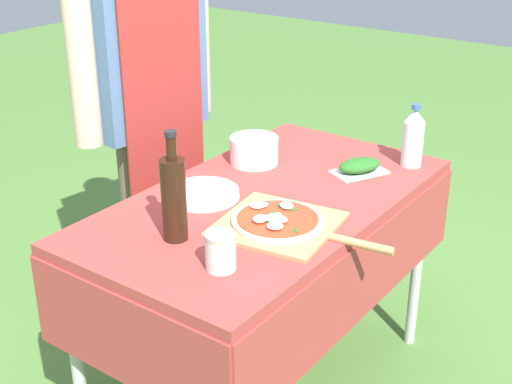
{
  "coord_description": "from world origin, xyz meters",
  "views": [
    {
      "loc": [
        -1.68,
        -1.18,
        1.72
      ],
      "look_at": [
        -0.06,
        0.0,
        0.81
      ],
      "focal_mm": 50.0,
      "sensor_mm": 36.0,
      "label": 1
    }
  ],
  "objects_px": {
    "water_bottle": "(413,137)",
    "sauce_jar": "(221,253)",
    "pizza_on_peel": "(280,223)",
    "plate_stack": "(203,194)",
    "mixing_tub": "(254,150)",
    "prep_table": "(267,222)",
    "person_cook": "(146,89)",
    "herb_container": "(360,166)",
    "oil_bottle": "(174,197)"
  },
  "relations": [
    {
      "from": "water_bottle",
      "to": "sauce_jar",
      "type": "distance_m",
      "value": 0.96
    },
    {
      "from": "pizza_on_peel",
      "to": "plate_stack",
      "type": "relative_size",
      "value": 2.3
    },
    {
      "from": "pizza_on_peel",
      "to": "mixing_tub",
      "type": "distance_m",
      "value": 0.51
    },
    {
      "from": "sauce_jar",
      "to": "pizza_on_peel",
      "type": "bearing_deg",
      "value": 1.44
    },
    {
      "from": "prep_table",
      "to": "pizza_on_peel",
      "type": "distance_m",
      "value": 0.23
    },
    {
      "from": "prep_table",
      "to": "pizza_on_peel",
      "type": "height_order",
      "value": "pizza_on_peel"
    },
    {
      "from": "person_cook",
      "to": "plate_stack",
      "type": "relative_size",
      "value": 7.17
    },
    {
      "from": "herb_container",
      "to": "prep_table",
      "type": "bearing_deg",
      "value": 157.97
    },
    {
      "from": "oil_bottle",
      "to": "herb_container",
      "type": "height_order",
      "value": "oil_bottle"
    },
    {
      "from": "plate_stack",
      "to": "water_bottle",
      "type": "bearing_deg",
      "value": -33.25
    },
    {
      "from": "water_bottle",
      "to": "plate_stack",
      "type": "height_order",
      "value": "water_bottle"
    },
    {
      "from": "mixing_tub",
      "to": "sauce_jar",
      "type": "height_order",
      "value": "sauce_jar"
    },
    {
      "from": "prep_table",
      "to": "oil_bottle",
      "type": "height_order",
      "value": "oil_bottle"
    },
    {
      "from": "person_cook",
      "to": "oil_bottle",
      "type": "distance_m",
      "value": 0.8
    },
    {
      "from": "prep_table",
      "to": "person_cook",
      "type": "xyz_separation_m",
      "value": [
        0.14,
        0.65,
        0.3
      ]
    },
    {
      "from": "pizza_on_peel",
      "to": "person_cook",
      "type": "bearing_deg",
      "value": 61.53
    },
    {
      "from": "person_cook",
      "to": "oil_bottle",
      "type": "xyz_separation_m",
      "value": [
        -0.52,
        -0.6,
        -0.08
      ]
    },
    {
      "from": "water_bottle",
      "to": "prep_table",
      "type": "bearing_deg",
      "value": 153.88
    },
    {
      "from": "herb_container",
      "to": "sauce_jar",
      "type": "bearing_deg",
      "value": -178.75
    },
    {
      "from": "plate_stack",
      "to": "sauce_jar",
      "type": "height_order",
      "value": "sauce_jar"
    },
    {
      "from": "prep_table",
      "to": "sauce_jar",
      "type": "height_order",
      "value": "sauce_jar"
    },
    {
      "from": "prep_table",
      "to": "sauce_jar",
      "type": "bearing_deg",
      "value": -159.88
    },
    {
      "from": "herb_container",
      "to": "mixing_tub",
      "type": "height_order",
      "value": "mixing_tub"
    },
    {
      "from": "pizza_on_peel",
      "to": "oil_bottle",
      "type": "height_order",
      "value": "oil_bottle"
    },
    {
      "from": "mixing_tub",
      "to": "sauce_jar",
      "type": "xyz_separation_m",
      "value": [
        -0.64,
        -0.36,
        -0.0
      ]
    },
    {
      "from": "mixing_tub",
      "to": "plate_stack",
      "type": "height_order",
      "value": "mixing_tub"
    },
    {
      "from": "oil_bottle",
      "to": "mixing_tub",
      "type": "distance_m",
      "value": 0.61
    },
    {
      "from": "prep_table",
      "to": "mixing_tub",
      "type": "height_order",
      "value": "mixing_tub"
    },
    {
      "from": "herb_container",
      "to": "mixing_tub",
      "type": "relative_size",
      "value": 1.25
    },
    {
      "from": "herb_container",
      "to": "plate_stack",
      "type": "relative_size",
      "value": 0.92
    },
    {
      "from": "person_cook",
      "to": "pizza_on_peel",
      "type": "relative_size",
      "value": 3.12
    },
    {
      "from": "herb_container",
      "to": "sauce_jar",
      "type": "height_order",
      "value": "sauce_jar"
    },
    {
      "from": "pizza_on_peel",
      "to": "water_bottle",
      "type": "bearing_deg",
      "value": -17.29
    },
    {
      "from": "prep_table",
      "to": "person_cook",
      "type": "bearing_deg",
      "value": 77.51
    },
    {
      "from": "person_cook",
      "to": "pizza_on_peel",
      "type": "distance_m",
      "value": 0.87
    },
    {
      "from": "person_cook",
      "to": "herb_container",
      "type": "distance_m",
      "value": 0.84
    },
    {
      "from": "pizza_on_peel",
      "to": "plate_stack",
      "type": "distance_m",
      "value": 0.32
    },
    {
      "from": "water_bottle",
      "to": "sauce_jar",
      "type": "height_order",
      "value": "water_bottle"
    },
    {
      "from": "mixing_tub",
      "to": "sauce_jar",
      "type": "distance_m",
      "value": 0.74
    },
    {
      "from": "oil_bottle",
      "to": "water_bottle",
      "type": "xyz_separation_m",
      "value": [
        0.9,
        -0.3,
        -0.02
      ]
    },
    {
      "from": "pizza_on_peel",
      "to": "sauce_jar",
      "type": "bearing_deg",
      "value": 172.94
    },
    {
      "from": "person_cook",
      "to": "sauce_jar",
      "type": "bearing_deg",
      "value": 61.24
    },
    {
      "from": "herb_container",
      "to": "sauce_jar",
      "type": "relative_size",
      "value": 2.11
    },
    {
      "from": "person_cook",
      "to": "sauce_jar",
      "type": "xyz_separation_m",
      "value": [
        -0.58,
        -0.81,
        -0.16
      ]
    },
    {
      "from": "water_bottle",
      "to": "plate_stack",
      "type": "distance_m",
      "value": 0.77
    },
    {
      "from": "prep_table",
      "to": "water_bottle",
      "type": "distance_m",
      "value": 0.61
    },
    {
      "from": "water_bottle",
      "to": "sauce_jar",
      "type": "relative_size",
      "value": 2.19
    },
    {
      "from": "plate_stack",
      "to": "prep_table",
      "type": "bearing_deg",
      "value": -54.01
    },
    {
      "from": "prep_table",
      "to": "plate_stack",
      "type": "bearing_deg",
      "value": 125.99
    },
    {
      "from": "person_cook",
      "to": "mixing_tub",
      "type": "distance_m",
      "value": 0.48
    }
  ]
}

